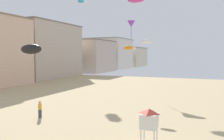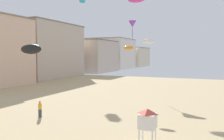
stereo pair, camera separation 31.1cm
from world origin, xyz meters
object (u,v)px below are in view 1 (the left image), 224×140
(kite_white_parafoil, at_px, (147,41))
(kite_purple_delta, at_px, (131,24))
(kite_flyer, at_px, (40,108))
(kite_orange_parafoil, at_px, (128,48))
(kite_black_parafoil, at_px, (31,49))
(lifeguard_stand, at_px, (149,119))

(kite_white_parafoil, relative_size, kite_purple_delta, 0.61)
(kite_flyer, xyz_separation_m, kite_orange_parafoil, (5.76, 9.91, 6.13))
(kite_flyer, height_order, kite_black_parafoil, kite_black_parafoil)
(kite_white_parafoil, bearing_deg, kite_black_parafoil, -109.37)
(kite_black_parafoil, xyz_separation_m, kite_purple_delta, (2.05, 23.18, 4.85))
(kite_flyer, height_order, lifeguard_stand, lifeguard_stand)
(kite_white_parafoil, xyz_separation_m, kite_purple_delta, (-4.24, 5.29, 3.37))
(kite_flyer, bearing_deg, kite_orange_parafoil, -17.71)
(kite_white_parafoil, height_order, kite_orange_parafoil, kite_white_parafoil)
(kite_flyer, bearing_deg, kite_purple_delta, 6.42)
(lifeguard_stand, distance_m, kite_orange_parafoil, 15.29)
(kite_purple_delta, bearing_deg, kite_black_parafoil, -95.06)
(lifeguard_stand, xyz_separation_m, kite_purple_delta, (-9.43, 24.98, 9.71))
(lifeguard_stand, height_order, kite_white_parafoil, kite_white_parafoil)
(lifeguard_stand, height_order, kite_purple_delta, kite_purple_delta)
(lifeguard_stand, bearing_deg, kite_white_parafoil, 85.02)
(kite_white_parafoil, distance_m, kite_purple_delta, 7.57)
(kite_flyer, relative_size, kite_white_parafoil, 0.87)
(kite_white_parafoil, distance_m, kite_orange_parafoil, 6.76)
(kite_white_parafoil, relative_size, kite_black_parafoil, 0.81)
(lifeguard_stand, bearing_deg, kite_flyer, 145.16)
(kite_flyer, relative_size, lifeguard_stand, 0.64)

